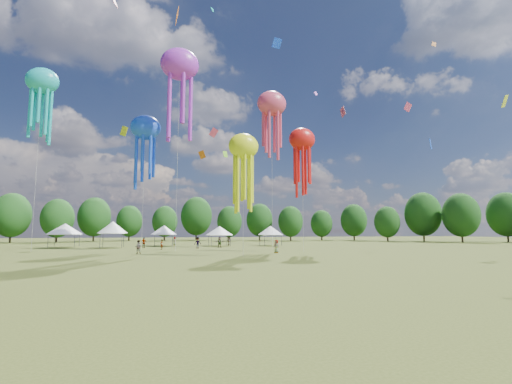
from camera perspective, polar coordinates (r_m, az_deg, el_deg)
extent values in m
plane|color=#384416|center=(15.60, 12.31, -16.30)|extent=(300.00, 300.00, 0.00)
imported|color=gray|center=(46.36, -18.17, -8.29)|extent=(0.81, 0.64, 1.67)
imported|color=gray|center=(72.75, -12.71, -7.58)|extent=(0.56, 0.83, 1.66)
imported|color=gray|center=(70.25, -4.42, -7.75)|extent=(0.68, 0.85, 1.70)
imported|color=gray|center=(59.16, -9.20, -7.94)|extent=(1.21, 0.76, 1.79)
imported|color=gray|center=(63.76, -17.34, -7.65)|extent=(1.08, 0.82, 1.70)
imported|color=gray|center=(62.85, -5.78, -7.88)|extent=(1.68, 0.59, 1.79)
imported|color=gray|center=(56.74, -14.72, -8.03)|extent=(0.57, 0.66, 1.52)
imported|color=gray|center=(46.80, 3.24, -8.58)|extent=(0.93, 0.95, 1.65)
cylinder|color=#47474C|center=(68.16, -30.06, -6.81)|extent=(0.08, 0.08, 2.14)
cylinder|color=#47474C|center=(71.99, -29.27, -6.77)|extent=(0.08, 0.08, 2.14)
cylinder|color=#47474C|center=(67.29, -26.78, -6.99)|extent=(0.08, 0.08, 2.14)
cylinder|color=#47474C|center=(71.17, -26.16, -6.94)|extent=(0.08, 0.08, 2.14)
cube|color=white|center=(69.60, -28.02, -5.96)|extent=(4.35, 4.35, 0.10)
cone|color=white|center=(69.60, -27.98, -5.16)|extent=(5.66, 5.66, 1.84)
cylinder|color=#47474C|center=(64.13, -23.45, -7.14)|extent=(0.08, 0.08, 2.32)
cylinder|color=#47474C|center=(67.44, -23.06, -7.08)|extent=(0.08, 0.08, 2.32)
cylinder|color=#47474C|center=(63.76, -20.46, -7.26)|extent=(0.08, 0.08, 2.32)
cylinder|color=#47474C|center=(67.09, -20.21, -7.20)|extent=(0.08, 0.08, 2.32)
cube|color=white|center=(65.56, -21.75, -6.12)|extent=(3.74, 3.74, 0.10)
cone|color=white|center=(65.57, -21.72, -5.20)|extent=(4.86, 4.86, 1.99)
cylinder|color=#47474C|center=(69.17, -15.76, -7.43)|extent=(0.08, 0.08, 2.03)
cylinder|color=#47474C|center=(72.48, -15.75, -7.36)|extent=(0.08, 0.08, 2.03)
cylinder|color=#47474C|center=(69.24, -13.00, -7.50)|extent=(0.08, 0.08, 2.03)
cylinder|color=#47474C|center=(72.55, -13.11, -7.43)|extent=(0.08, 0.08, 2.03)
cube|color=white|center=(70.82, -14.38, -6.57)|extent=(3.71, 3.71, 0.10)
cone|color=white|center=(70.82, -14.36, -5.82)|extent=(4.82, 4.82, 1.74)
cylinder|color=#47474C|center=(66.48, -7.08, -7.71)|extent=(0.08, 0.08, 1.94)
cylinder|color=#47474C|center=(70.00, -7.51, -7.63)|extent=(0.08, 0.08, 1.94)
cylinder|color=#47474C|center=(67.10, -4.05, -7.73)|extent=(0.08, 0.08, 1.94)
cylinder|color=#47474C|center=(70.58, -4.63, -7.65)|extent=(0.08, 0.08, 1.94)
cube|color=white|center=(68.50, -5.81, -6.82)|extent=(3.95, 3.95, 0.10)
cone|color=white|center=(68.49, -5.80, -6.09)|extent=(5.14, 5.14, 1.66)
cylinder|color=#47474C|center=(67.27, 1.38, -7.72)|extent=(0.08, 0.08, 1.98)
cylinder|color=#47474C|center=(70.44, 0.60, -7.65)|extent=(0.08, 0.08, 1.98)
cylinder|color=#47474C|center=(68.30, 4.06, -7.68)|extent=(0.08, 0.08, 1.98)
cylinder|color=#47474C|center=(71.43, 3.17, -7.63)|extent=(0.08, 0.08, 1.98)
cube|color=white|center=(69.32, 2.30, -6.81)|extent=(3.71, 3.71, 0.10)
cone|color=white|center=(69.32, 2.30, -6.07)|extent=(4.82, 4.82, 1.69)
ellipsoid|color=blue|center=(58.07, -17.08, 9.72)|extent=(4.48, 3.14, 3.81)
cylinder|color=beige|center=(56.29, -17.37, 0.65)|extent=(0.03, 0.03, 18.43)
ellipsoid|color=#B430D9|center=(57.65, -11.97, 19.16)|extent=(5.65, 3.96, 4.80)
cylinder|color=beige|center=(53.28, -12.30, 5.74)|extent=(0.03, 0.03, 27.34)
ellipsoid|color=red|center=(50.22, 7.29, 8.28)|extent=(3.69, 2.58, 3.14)
cylinder|color=beige|center=(48.88, 7.42, -0.43)|extent=(0.03, 0.03, 15.29)
ellipsoid|color=#16B8BF|center=(61.94, -30.72, 14.89)|extent=(4.40, 3.08, 3.74)
cylinder|color=beige|center=(58.87, -31.37, 3.81)|extent=(0.03, 0.03, 24.15)
ellipsoid|color=#EEFA19|center=(40.85, -1.99, 7.26)|extent=(3.43, 2.40, 2.91)
cylinder|color=beige|center=(39.87, -2.03, -1.35)|extent=(0.03, 0.03, 12.28)
ellipsoid|color=#D53F5F|center=(62.85, 2.51, 13.80)|extent=(5.05, 3.53, 4.29)
cylinder|color=beige|center=(59.79, 2.56, 2.81)|extent=(0.03, 0.03, 24.26)
cube|color=#D53F5F|center=(74.20, -6.72, 9.32)|extent=(2.04, 1.07, 1.98)
cube|color=#B430D9|center=(88.47, 9.46, 15.13)|extent=(1.03, 0.35, 1.12)
cube|color=orange|center=(67.21, -8.54, 5.86)|extent=(1.43, 0.76, 1.63)
cube|color=#EEFA19|center=(55.76, 34.69, 11.73)|extent=(1.23, 1.17, 1.68)
cube|color=#D53F5F|center=(62.37, 22.89, 12.29)|extent=(1.45, 0.24, 1.61)
cube|color=orange|center=(60.25, -12.37, 25.59)|extent=(0.42, 2.27, 2.58)
cube|color=#EEFA19|center=(78.70, -20.18, 9.03)|extent=(1.69, 1.30, 2.36)
cube|color=blue|center=(76.29, 3.34, 22.46)|extent=(2.03, 0.64, 2.43)
cube|color=#D53F5F|center=(80.49, 13.57, 12.23)|extent=(0.14, 2.16, 2.47)
cube|color=red|center=(80.50, 1.54, 11.73)|extent=(1.02, 0.98, 1.44)
cube|color=orange|center=(63.54, 26.33, 20.24)|extent=(0.82, 0.33, 0.91)
cube|color=#86EE27|center=(65.19, -4.89, 5.98)|extent=(0.98, 0.64, 1.21)
cube|color=blue|center=(55.52, 25.90, 6.83)|extent=(1.08, 0.85, 1.59)
cube|color=#16B8BF|center=(80.77, -6.90, 26.72)|extent=(0.85, 0.70, 0.98)
cylinder|color=#38281C|center=(104.67, -34.36, -5.71)|extent=(0.44, 0.44, 3.41)
ellipsoid|color=#1B4717|center=(104.73, -34.19, -3.04)|extent=(8.53, 8.53, 10.66)
cylinder|color=#38281C|center=(101.42, -29.03, -6.13)|extent=(0.44, 0.44, 3.07)
ellipsoid|color=#1B4717|center=(101.46, -28.89, -3.64)|extent=(7.66, 7.66, 9.58)
cylinder|color=#38281C|center=(108.22, -24.32, -6.22)|extent=(0.44, 0.44, 3.43)
ellipsoid|color=#1B4717|center=(108.29, -24.20, -3.61)|extent=(8.58, 8.58, 10.73)
cylinder|color=#38281C|center=(112.85, -19.47, -6.51)|extent=(0.44, 0.44, 2.95)
ellipsoid|color=#1B4717|center=(112.89, -19.39, -4.36)|extent=(7.37, 7.37, 9.21)
cylinder|color=#38281C|center=(108.72, -14.28, -6.71)|extent=(0.44, 0.44, 2.89)
ellipsoid|color=#1B4717|center=(108.75, -14.22, -4.52)|extent=(7.23, 7.23, 9.04)
cylinder|color=#38281C|center=(113.75, -9.45, -6.55)|extent=(0.44, 0.44, 3.84)
ellipsoid|color=#1B4717|center=(113.85, -9.40, -3.77)|extent=(9.60, 9.60, 11.99)
cylinder|color=#38281C|center=(104.07, -4.23, -6.93)|extent=(0.44, 0.44, 2.84)
ellipsoid|color=#1B4717|center=(104.10, -4.22, -4.68)|extent=(7.11, 7.11, 8.89)
cylinder|color=#38281C|center=(108.89, 0.57, -6.83)|extent=(0.44, 0.44, 3.16)
ellipsoid|color=#1B4717|center=(108.93, 0.56, -4.44)|extent=(7.91, 7.91, 9.88)
cylinder|color=#38281C|center=(105.89, 5.50, -6.90)|extent=(0.44, 0.44, 2.88)
ellipsoid|color=#1B4717|center=(105.92, 5.48, -4.65)|extent=(7.21, 7.21, 9.01)
cylinder|color=#38281C|center=(111.97, 10.36, -6.85)|extent=(0.44, 0.44, 2.63)
ellipsoid|color=#1B4717|center=(111.99, 10.32, -4.92)|extent=(6.57, 6.57, 8.22)
cylinder|color=#38281C|center=(113.12, 15.27, -6.60)|extent=(0.44, 0.44, 3.13)
ellipsoid|color=#1B4717|center=(113.16, 15.21, -4.32)|extent=(7.81, 7.81, 9.77)
cylinder|color=#38281C|center=(104.83, 20.10, -6.60)|extent=(0.44, 0.44, 2.72)
ellipsoid|color=#1B4717|center=(104.85, 20.02, -4.47)|extent=(6.80, 6.80, 8.50)
cylinder|color=#38281C|center=(108.26, 25.03, -6.08)|extent=(0.44, 0.44, 3.81)
ellipsoid|color=#1B4717|center=(108.36, 24.90, -3.19)|extent=(9.52, 9.52, 11.90)
cylinder|color=#38281C|center=(104.00, 29.83, -5.95)|extent=(0.44, 0.44, 3.51)
ellipsoid|color=#1B4717|center=(104.07, 29.68, -3.17)|extent=(8.78, 8.78, 10.97)
cylinder|color=#38281C|center=(112.45, 35.01, -5.57)|extent=(0.44, 0.44, 3.64)
ellipsoid|color=#1B4717|center=(112.53, 34.85, -2.92)|extent=(9.10, 9.10, 11.37)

